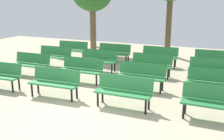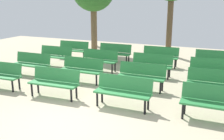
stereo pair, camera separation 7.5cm
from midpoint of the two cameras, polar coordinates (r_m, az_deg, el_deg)
The scene contains 18 objects.
ground_plane at distance 6.61m, azimuth -10.95°, elevation -11.46°, with size 24.00×24.00×0.00m, color #BCAD8E.
bench_r0_c0 at distance 9.62m, azimuth -23.14°, elevation -0.67°, with size 1.62×0.55×0.87m.
bench_r0_c1 at distance 8.22m, azimuth -12.21°, elevation -2.33°, with size 1.62×0.55×0.87m.
bench_r0_c2 at distance 7.25m, azimuth 2.81°, elevation -4.39°, with size 1.60×0.49×0.87m.
bench_r0_c3 at distance 6.97m, azimuth 21.75°, elevation -6.36°, with size 1.60×0.49×0.87m.
bench_r1_c0 at distance 10.79m, azimuth -17.00°, elevation 1.54°, with size 1.60×0.49×0.87m.
bench_r1_c1 at distance 9.56m, azimuth -6.41°, elevation 0.40°, with size 1.61×0.51×0.87m.
bench_r1_c2 at distance 8.75m, azimuth 6.73°, elevation -1.02°, with size 1.61×0.51×0.87m.
bench_r1_c3 at distance 8.50m, azimuth 21.71°, elevation -2.51°, with size 1.61×0.51×0.87m.
bench_r2_c0 at distance 12.09m, azimuth -12.21°, elevation 3.29°, with size 1.61×0.52×0.87m.
bench_r2_c1 at distance 11.03m, azimuth -2.65°, elevation 2.49°, with size 1.60×0.48×0.87m.
bench_r2_c2 at distance 10.31m, azimuth 8.91°, elevation 1.41°, with size 1.61×0.50×0.87m.
bench_r2_c3 at distance 10.09m, azimuth 21.40°, elevation 0.22°, with size 1.62×0.57×0.87m.
bench_r3_c0 at distance 13.42m, azimuth -8.38°, elevation 4.65°, with size 1.62×0.57×0.87m.
bench_r3_c1 at distance 12.48m, azimuth 0.72°, elevation 4.01°, with size 1.60×0.50×0.87m.
bench_r3_c2 at distance 11.92m, azimuth 10.74°, elevation 3.21°, with size 1.61×0.53×0.87m.
bench_r3_c3 at distance 11.69m, azimuth 21.82°, elevation 2.13°, with size 1.62×0.55×0.87m.
tree_1 at distance 17.06m, azimuth -3.88°, elevation 9.82°, with size 0.26×0.26×2.66m.
Camera 2 is at (3.44, -4.83, 2.94)m, focal length 41.69 mm.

